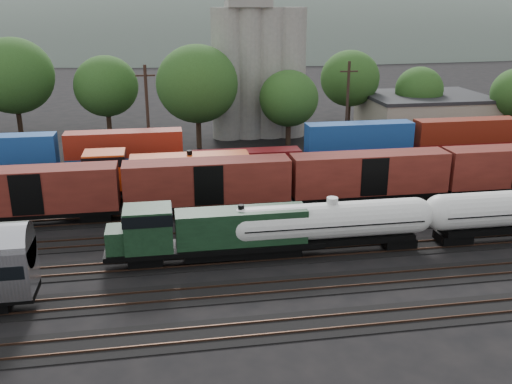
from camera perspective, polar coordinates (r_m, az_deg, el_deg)
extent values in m
plane|color=black|center=(49.32, 3.45, -3.87)|extent=(600.00, 600.00, 0.00)
cube|color=black|center=(36.40, 8.84, -12.70)|extent=(180.00, 3.20, 0.08)
cube|color=#382319|center=(35.78, 9.21, -13.17)|extent=(180.00, 0.08, 0.16)
cube|color=#382319|center=(36.94, 8.50, -12.03)|extent=(180.00, 0.08, 0.16)
cube|color=black|center=(40.54, 6.64, -9.13)|extent=(180.00, 3.20, 0.08)
cube|color=#382319|center=(39.90, 6.93, -9.49)|extent=(180.00, 0.08, 0.16)
cube|color=#382319|center=(41.12, 6.37, -8.58)|extent=(180.00, 0.08, 0.16)
cube|color=black|center=(44.86, 4.88, -6.22)|extent=(180.00, 3.20, 0.08)
cube|color=#382319|center=(44.20, 5.11, -6.51)|extent=(180.00, 0.08, 0.16)
cube|color=#382319|center=(45.46, 4.66, -5.76)|extent=(180.00, 0.08, 0.16)
cube|color=black|center=(49.31, 3.45, -3.83)|extent=(180.00, 3.20, 0.08)
cube|color=#382319|center=(48.63, 3.64, -4.06)|extent=(180.00, 0.08, 0.16)
cube|color=#382319|center=(49.92, 3.27, -3.44)|extent=(180.00, 0.08, 0.16)
cube|color=black|center=(53.85, 2.27, -1.83)|extent=(180.00, 3.20, 0.08)
cube|color=#382319|center=(53.17, 2.43, -2.02)|extent=(180.00, 0.08, 0.16)
cube|color=#382319|center=(54.48, 2.12, -1.50)|extent=(180.00, 0.08, 0.16)
cube|color=black|center=(58.47, 1.27, -0.15)|extent=(180.00, 3.20, 0.08)
cube|color=#382319|center=(57.78, 1.41, -0.30)|extent=(180.00, 0.08, 0.16)
cube|color=#382319|center=(59.11, 1.14, 0.14)|extent=(180.00, 0.08, 0.16)
cube|color=black|center=(63.15, 0.42, 1.29)|extent=(180.00, 3.20, 0.08)
cube|color=#382319|center=(62.45, 0.54, 1.16)|extent=(180.00, 0.08, 0.16)
cube|color=#382319|center=(63.80, 0.31, 1.54)|extent=(180.00, 0.08, 0.16)
cube|color=black|center=(43.25, -4.05, -5.41)|extent=(16.35, 2.79, 0.38)
cube|color=black|center=(43.43, -4.03, -5.93)|extent=(4.81, 2.12, 0.77)
cube|color=black|center=(42.88, -1.48, -3.42)|extent=(9.81, 2.31, 2.60)
cube|color=black|center=(42.44, -10.71, -3.58)|extent=(3.46, 2.79, 3.17)
cube|color=black|center=(42.07, -10.80, -2.30)|extent=(3.56, 2.88, 0.87)
cube|color=black|center=(42.84, -13.72, -4.62)|extent=(1.54, 2.31, 1.73)
cylinder|color=black|center=(42.36, -1.49, -1.61)|extent=(0.48, 0.48, 0.48)
cube|color=black|center=(43.40, -10.96, -6.54)|extent=(2.50, 1.92, 0.67)
cube|color=black|center=(44.25, 2.76, -5.69)|extent=(2.50, 1.92, 0.67)
cylinder|color=silver|center=(44.33, 7.55, -2.80)|extent=(13.64, 2.81, 2.81)
sphere|color=silver|center=(42.90, -1.21, -3.38)|extent=(2.81, 2.81, 2.81)
sphere|color=silver|center=(46.72, 15.59, -2.22)|extent=(2.81, 2.81, 2.81)
cylinder|color=silver|center=(43.78, 7.64, -0.86)|extent=(0.87, 0.87, 0.48)
cube|color=black|center=(44.33, 7.55, -2.80)|extent=(13.95, 2.94, 0.08)
cube|color=black|center=(44.91, 7.47, -4.65)|extent=(13.17, 2.13, 0.48)
cube|color=black|center=(43.92, 0.42, -5.86)|extent=(2.52, 1.94, 0.68)
cube|color=black|center=(47.00, 13.99, -4.75)|extent=(2.52, 1.94, 0.68)
sphere|color=silver|center=(47.66, 18.03, -1.95)|extent=(2.89, 2.89, 2.89)
cube|color=black|center=(49.02, 19.10, -4.25)|extent=(2.59, 1.99, 0.70)
cube|color=black|center=(57.10, -8.87, 0.58)|extent=(19.32, 3.11, 0.43)
cube|color=black|center=(57.25, -8.85, 0.12)|extent=(5.37, 2.36, 0.86)
cube|color=#D14112|center=(56.67, -6.61, 2.30)|extent=(11.59, 2.58, 2.90)
cube|color=#D14112|center=(56.80, -14.82, 2.17)|extent=(3.86, 3.11, 3.54)
cube|color=black|center=(56.50, -14.92, 3.27)|extent=(3.97, 3.22, 0.97)
cube|color=#D14112|center=(57.35, -17.44, 1.24)|extent=(1.72, 2.58, 1.93)
cylinder|color=black|center=(56.24, -6.67, 3.88)|extent=(0.54, 0.54, 0.54)
cube|color=black|center=(57.62, -14.99, -0.41)|extent=(2.79, 2.15, 0.75)
cube|color=black|center=(57.67, -2.69, 0.24)|extent=(2.79, 2.15, 0.75)
cube|color=black|center=(53.68, -21.43, -1.91)|extent=(15.00, 2.60, 0.40)
cube|color=#5E1D16|center=(53.02, -21.69, 0.22)|extent=(15.00, 2.90, 3.80)
cube|color=black|center=(52.56, -4.82, -1.06)|extent=(15.00, 2.60, 0.40)
cube|color=#5E1D16|center=(51.90, -4.88, 1.12)|extent=(15.00, 2.90, 3.80)
cube|color=black|center=(55.84, 11.12, -0.16)|extent=(15.00, 2.60, 0.40)
cube|color=#5E1D16|center=(55.22, 11.25, 1.90)|extent=(15.00, 2.90, 3.80)
cube|color=black|center=(63.01, 0.42, 1.69)|extent=(160.00, 2.60, 0.60)
cube|color=navy|center=(61.80, -12.86, 2.42)|extent=(12.00, 2.40, 2.60)
cube|color=maroon|center=(61.15, -13.03, 4.76)|extent=(12.00, 2.40, 2.60)
cube|color=maroon|center=(62.32, -1.03, 3.02)|extent=(12.00, 2.40, 2.60)
cube|color=#153B96|center=(65.38, 10.15, 3.47)|extent=(12.00, 2.40, 2.60)
cube|color=navy|center=(64.76, 10.28, 5.70)|extent=(12.00, 2.40, 2.60)
cube|color=maroon|center=(70.66, 20.00, 3.77)|extent=(12.00, 2.40, 2.60)
cube|color=maroon|center=(70.10, 20.24, 5.82)|extent=(12.00, 2.40, 2.60)
cylinder|color=gray|center=(81.53, -2.88, 11.64)|extent=(4.40, 4.40, 18.00)
cylinder|color=gray|center=(81.93, -0.75, 11.70)|extent=(4.40, 4.40, 18.00)
cylinder|color=gray|center=(82.44, 1.35, 11.74)|extent=(4.40, 4.40, 18.00)
cylinder|color=gray|center=(83.06, 3.43, 11.76)|extent=(4.40, 4.40, 18.00)
cube|color=#9E937F|center=(93.26, 16.48, 7.62)|extent=(18.00, 14.00, 4.60)
cube|color=#232326|center=(92.85, 16.62, 9.16)|extent=(18.36, 14.28, 0.50)
cylinder|color=black|center=(88.79, -22.53, 6.28)|extent=(0.70, 0.70, 4.09)
ellipsoid|color=#2C551F|center=(87.76, -23.09, 10.65)|extent=(11.10, 11.10, 10.52)
cylinder|color=black|center=(86.17, -14.46, 6.52)|extent=(0.70, 0.70, 3.34)
ellipsoid|color=#2C551F|center=(85.24, -14.77, 10.21)|extent=(9.08, 9.08, 8.60)
cylinder|color=black|center=(76.94, -5.74, 5.84)|extent=(0.70, 0.70, 3.93)
ellipsoid|color=#2C551F|center=(75.77, -5.90, 10.71)|extent=(10.67, 10.67, 10.11)
cylinder|color=black|center=(78.51, 3.23, 5.78)|extent=(0.70, 0.70, 2.93)
ellipsoid|color=#2C551F|center=(77.58, 3.30, 9.33)|extent=(7.95, 7.95, 7.53)
cylinder|color=black|center=(92.58, 9.19, 7.68)|extent=(0.70, 0.70, 3.37)
ellipsoid|color=#2C551F|center=(91.70, 9.37, 11.15)|extent=(9.15, 9.15, 8.67)
cylinder|color=black|center=(93.33, 15.75, 7.10)|extent=(0.70, 0.70, 2.69)
ellipsoid|color=#2C551F|center=(92.59, 16.00, 9.83)|extent=(7.29, 7.29, 6.91)
cylinder|color=black|center=(67.62, -10.77, 7.33)|extent=(0.36, 0.36, 12.00)
cube|color=black|center=(66.87, -11.02, 11.37)|extent=(2.20, 0.18, 0.18)
cylinder|color=black|center=(71.24, 9.08, 7.99)|extent=(0.36, 0.36, 12.00)
cube|color=black|center=(70.54, 9.28, 11.82)|extent=(2.20, 0.18, 0.18)
ellipsoid|color=#59665B|center=(311.32, -0.16, 10.90)|extent=(520.00, 286.00, 130.00)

